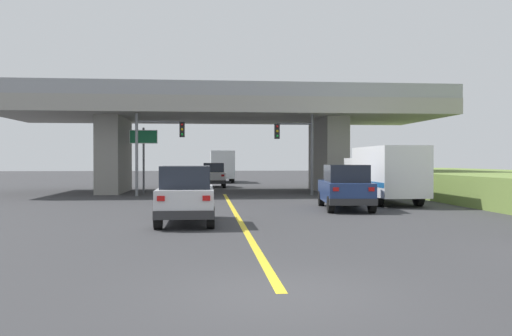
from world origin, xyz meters
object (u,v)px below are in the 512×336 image
at_px(suv_crossing, 345,187).
at_px(semi_truck_distant, 222,166).
at_px(suv_lead, 186,195).
at_px(traffic_signal_farside, 154,143).
at_px(sedan_oncoming, 213,175).
at_px(box_truck, 384,173).
at_px(traffic_signal_nearside, 299,144).
at_px(highway_sign, 144,144).

height_order(suv_crossing, semi_truck_distant, semi_truck_distant).
xyz_separation_m(suv_lead, suv_crossing, (6.97, 4.81, 0.00)).
bearing_deg(traffic_signal_farside, sedan_oncoming, 70.72).
xyz_separation_m(suv_crossing, box_truck, (3.00, 3.49, 0.54)).
bearing_deg(traffic_signal_nearside, traffic_signal_farside, 178.27).
bearing_deg(highway_sign, suv_crossing, -50.92).
height_order(traffic_signal_farside, semi_truck_distant, traffic_signal_farside).
bearing_deg(highway_sign, sedan_oncoming, 60.19).
relative_size(traffic_signal_nearside, semi_truck_distant, 0.72).
bearing_deg(suv_lead, box_truck, 39.80).
bearing_deg(traffic_signal_nearside, suv_crossing, -87.88).
relative_size(suv_crossing, highway_sign, 1.12).
bearing_deg(sedan_oncoming, traffic_signal_farside, -109.28).
xyz_separation_m(sedan_oncoming, traffic_signal_nearside, (5.24, -11.34, 2.27)).
xyz_separation_m(suv_crossing, highway_sign, (-10.42, 12.83, 2.28)).
xyz_separation_m(highway_sign, semi_truck_distant, (5.83, 18.45, -1.63)).
bearing_deg(traffic_signal_farside, suv_lead, -80.45).
relative_size(suv_lead, traffic_signal_farside, 0.87).
bearing_deg(sedan_oncoming, suv_lead, -92.98).
height_order(box_truck, traffic_signal_farside, traffic_signal_farside).
relative_size(traffic_signal_nearside, traffic_signal_farside, 1.02).
relative_size(suv_crossing, box_truck, 0.67).
bearing_deg(suv_lead, sedan_oncoming, 87.02).
bearing_deg(semi_truck_distant, suv_lead, -93.78).
bearing_deg(sedan_oncoming, box_truck, -64.10).
height_order(suv_lead, traffic_signal_farside, traffic_signal_farside).
bearing_deg(sedan_oncoming, semi_truck_distant, 84.17).
bearing_deg(sedan_oncoming, highway_sign, -119.81).
distance_m(sedan_oncoming, traffic_signal_nearside, 12.70).
distance_m(traffic_signal_farside, semi_truck_distant, 21.76).
distance_m(suv_lead, traffic_signal_nearside, 16.26).
bearing_deg(semi_truck_distant, suv_crossing, -81.66).
height_order(suv_crossing, sedan_oncoming, same).
relative_size(traffic_signal_farside, highway_sign, 1.16).
relative_size(suv_lead, box_truck, 0.60).
bearing_deg(suv_crossing, suv_lead, -139.26).
bearing_deg(suv_lead, highway_sign, 101.07).
bearing_deg(suv_crossing, sedan_oncoming, 110.94).
distance_m(suv_lead, sedan_oncoming, 26.06).
distance_m(suv_lead, highway_sign, 18.12).
bearing_deg(sedan_oncoming, suv_crossing, -75.19).
relative_size(sedan_oncoming, semi_truck_distant, 0.66).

